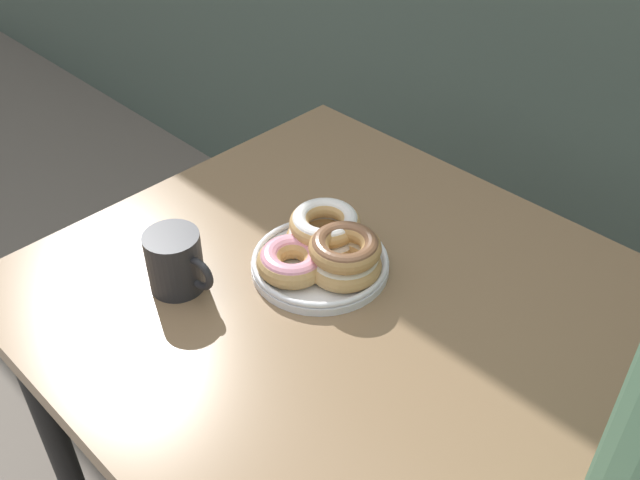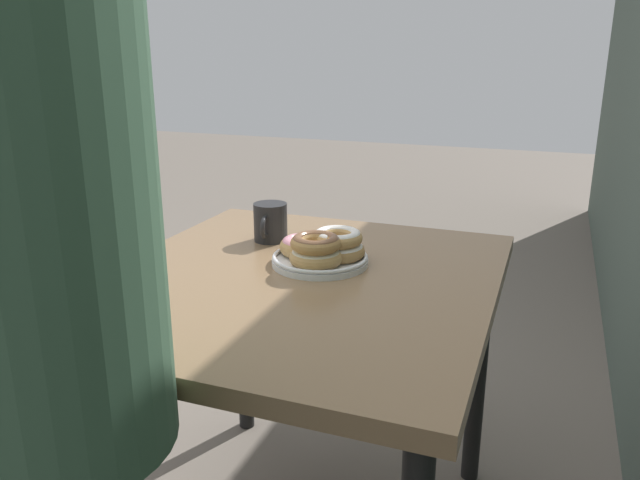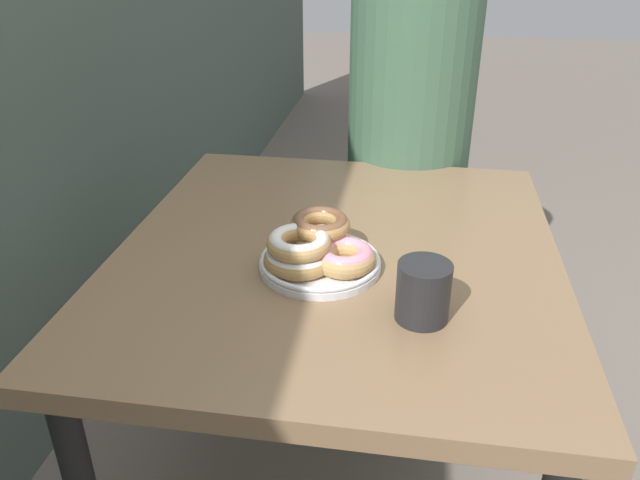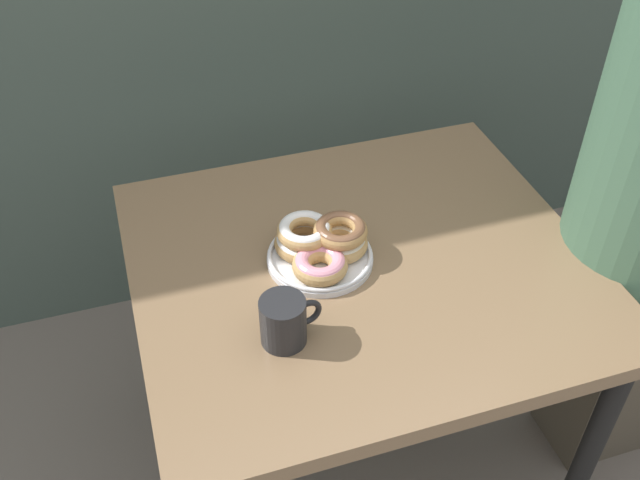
% 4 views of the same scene
% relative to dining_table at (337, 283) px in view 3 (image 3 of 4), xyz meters
% --- Properties ---
extents(dining_table, '(0.97, 0.87, 0.74)m').
position_rel_dining_table_xyz_m(dining_table, '(0.00, 0.00, 0.00)').
color(dining_table, '#846647').
rests_on(dining_table, ground_plane).
extents(donut_plate, '(0.24, 0.24, 0.09)m').
position_rel_dining_table_xyz_m(donut_plate, '(-0.08, 0.03, 0.12)').
color(donut_plate, white).
rests_on(donut_plate, dining_table).
extents(coffee_mug, '(0.12, 0.09, 0.10)m').
position_rel_dining_table_xyz_m(coffee_mug, '(-0.22, -0.17, 0.14)').
color(coffee_mug, '#232326').
rests_on(coffee_mug, dining_table).
extents(person_figure, '(0.40, 0.34, 1.51)m').
position_rel_dining_table_xyz_m(person_figure, '(0.63, -0.12, 0.16)').
color(person_figure, brown).
rests_on(person_figure, ground_plane).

